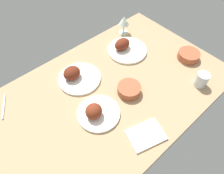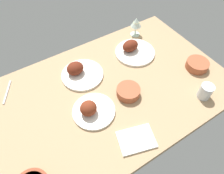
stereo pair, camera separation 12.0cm
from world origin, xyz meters
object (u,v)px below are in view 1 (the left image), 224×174
water_tumbler (202,80)px  fork_loose (4,106)px  plate_far_side (97,112)px  bowl_soup (189,55)px  plate_near_viewer (76,76)px  bowl_pasta (129,89)px  plate_center_main (125,48)px  folded_napkin (146,135)px  wine_glass (124,21)px

water_tumbler → fork_loose: size_ratio=0.54×
plate_far_side → bowl_soup: size_ratio=1.66×
plate_near_viewer → plate_far_side: bearing=76.1°
bowl_soup → fork_loose: size_ratio=0.83×
bowl_pasta → fork_loose: bowl_pasta is taller
plate_far_side → plate_center_main: plate_far_side is taller
folded_napkin → plate_center_main: bearing=-124.4°
plate_center_main → water_tumbler: size_ratio=2.96×
plate_far_side → wine_glass: size_ratio=1.66×
bowl_pasta → plate_near_viewer: bearing=-59.2°
bowl_pasta → bowl_soup: same height
plate_far_side → water_tumbler: bearing=157.6°
bowl_soup → folded_napkin: size_ratio=0.78×
bowl_pasta → wine_glass: (-35.98, -42.32, 7.20)cm
water_tumbler → wine_glass: bearing=-90.2°
bowl_pasta → folded_napkin: 28.36cm
bowl_soup → fork_loose: bearing=-22.5°
bowl_soup → wine_glass: 50.65cm
bowl_soup → water_tumbler: (13.66, 18.23, 1.84)cm
plate_near_viewer → bowl_pasta: (-16.86, 28.27, 0.11)cm
plate_center_main → bowl_pasta: 35.71cm
plate_near_viewer → plate_center_main: bearing=178.4°
plate_center_main → wine_glass: 21.19cm
plate_center_main → bowl_pasta: bearing=49.6°
bowl_pasta → water_tumbler: water_tumbler is taller
plate_center_main → fork_loose: 83.02cm
plate_near_viewer → plate_center_main: plate_near_viewer is taller
plate_center_main → fork_loose: (82.16, -11.68, -2.07)cm
bowl_soup → plate_center_main: bearing=-51.7°
water_tumbler → folded_napkin: 48.63cm
plate_near_viewer → water_tumbler: bearing=135.0°
plate_near_viewer → bowl_soup: 74.55cm
bowl_pasta → wine_glass: wine_glass is taller
plate_near_viewer → plate_center_main: (-40.02, 1.09, -0.14)cm
fork_loose → wine_glass: bearing=120.5°
wine_glass → plate_center_main: bearing=49.7°
plate_center_main → wine_glass: (-12.82, -15.14, 7.46)cm
wine_glass → plate_far_side: bearing=35.1°
bowl_pasta → bowl_soup: bearing=173.1°
bowl_soup → plate_near_viewer: bearing=-27.4°
plate_far_side → water_tumbler: (-59.46, 24.56, 1.73)cm
wine_glass → water_tumbler: bearing=89.8°
water_tumbler → plate_center_main: bearing=-76.3°
plate_far_side → fork_loose: 52.27cm
plate_far_side → fork_loose: size_ratio=1.38×
bowl_soup → folded_napkin: 65.06cm
plate_near_viewer → wine_glass: (-52.84, -14.05, 7.32)cm
bowl_soup → water_tumbler: water_tumbler is taller
bowl_pasta → folded_napkin: size_ratio=0.76×
folded_napkin → bowl_soup: bearing=-162.8°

